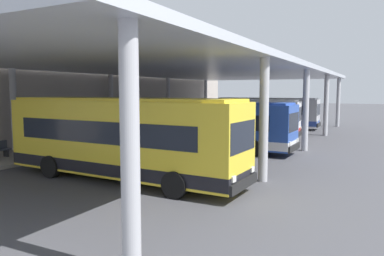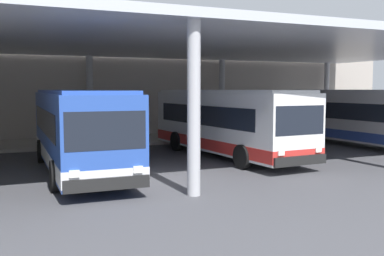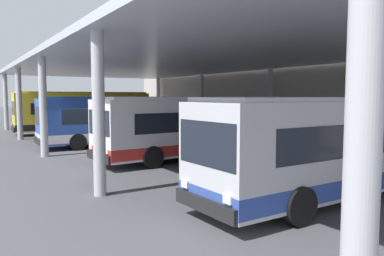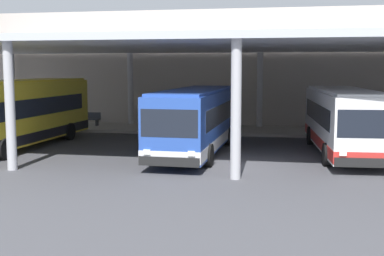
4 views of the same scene
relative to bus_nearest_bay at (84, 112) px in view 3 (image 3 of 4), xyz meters
The scene contains 10 objects.
ground_plane 12.42m from the bus_nearest_bay, 14.07° to the right, with size 200.00×200.00×0.00m, color #47474C.
platform_kerb 14.89m from the bus_nearest_bay, 36.34° to the left, with size 42.00×4.50×0.18m, color #A39E93.
station_building_facade 17.07m from the bus_nearest_bay, 45.25° to the left, with size 48.00×1.60×8.30m, color #ADA399.
canopy_shelter 12.65m from the bus_nearest_bay, 11.92° to the left, with size 40.00×17.00×5.55m.
bus_nearest_bay is the anchor object (origin of this frame).
bus_second_bay 9.41m from the bus_nearest_bay, ahead, with size 2.88×10.58×3.17m.
bus_middle_bay 16.52m from the bus_nearest_bay, ahead, with size 3.25×10.68×3.17m.
bus_far_bay 25.30m from the bus_nearest_bay, ahead, with size 2.92×10.59×3.17m.
bench_waiting 8.91m from the bus_nearest_bay, 89.66° to the left, with size 1.80×0.45×0.92m.
trash_bin 9.43m from the bus_nearest_bay, 102.02° to the left, with size 0.52×0.52×0.98m.
Camera 3 is at (21.03, -6.28, 3.20)m, focal length 35.37 mm.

